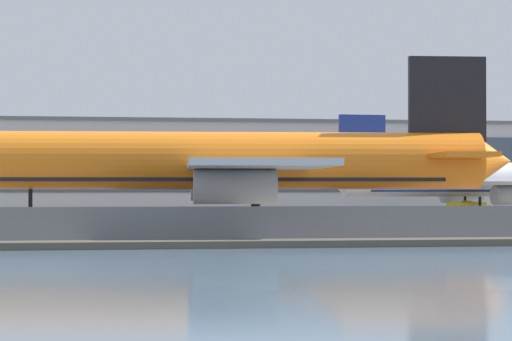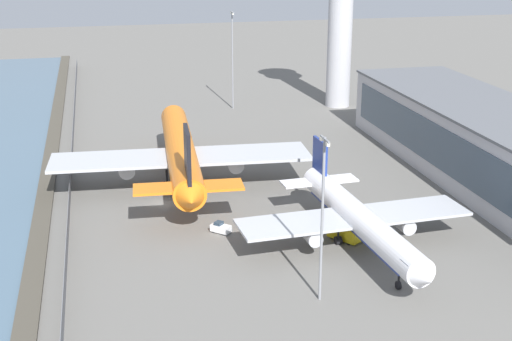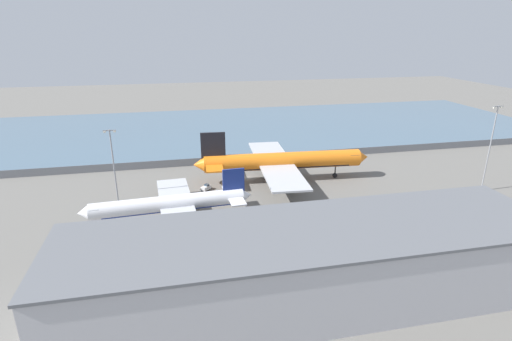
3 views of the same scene
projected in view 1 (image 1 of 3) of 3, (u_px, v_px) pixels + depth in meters
The scene contains 8 objects.
ground_plane at pixel (335, 233), 90.45m from camera, with size 500.00×500.00×0.00m, color #66635E.
shoreline_seawall at pixel (399, 242), 70.16m from camera, with size 320.00×3.00×0.50m.
perimeter_fence at pixel (382, 224), 74.64m from camera, with size 280.00×0.10×2.72m.
cargo_jet_orange at pixel (227, 163), 93.73m from camera, with size 56.51×48.42×16.75m.
passenger_jet_white at pixel (488, 181), 120.66m from camera, with size 42.62×36.48×12.73m.
baggage_tug at pixel (462, 220), 100.19m from camera, with size 3.37×3.42×1.80m.
ops_van at pixel (466, 211), 119.20m from camera, with size 5.47×4.68×2.48m.
terminal_building at pixel (253, 168), 152.76m from camera, with size 87.23×22.49×13.87m.
Camera 1 is at (-19.85, -88.62, 4.21)m, focal length 70.00 mm.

